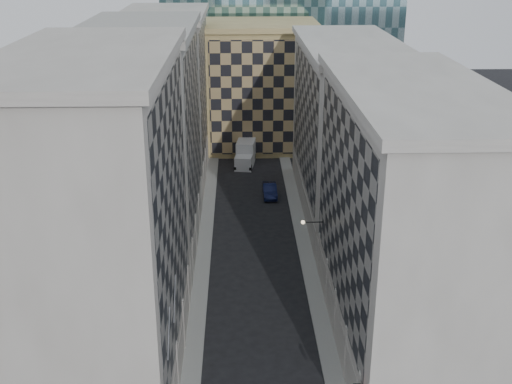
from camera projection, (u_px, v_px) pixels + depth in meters
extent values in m
cube|color=gray|center=(204.00, 254.00, 65.58)|extent=(1.50, 100.00, 0.15)
cube|color=gray|center=(306.00, 253.00, 65.87)|extent=(1.50, 100.00, 0.15)
cube|color=#A29B92|center=(101.00, 232.00, 43.57)|extent=(10.00, 22.00, 23.00)
cube|color=gray|center=(172.00, 211.00, 43.15)|extent=(0.25, 19.36, 18.00)
cube|color=#A29B92|center=(178.00, 353.00, 47.32)|extent=(0.45, 21.12, 3.20)
cube|color=#A29B92|center=(84.00, 56.00, 39.24)|extent=(10.80, 22.80, 0.70)
cylinder|color=#A29B92|center=(172.00, 369.00, 44.54)|extent=(0.90, 0.90, 4.40)
cylinder|color=#A29B92|center=(179.00, 325.00, 49.65)|extent=(0.90, 0.90, 4.40)
cylinder|color=#A29B92|center=(184.00, 289.00, 54.77)|extent=(0.90, 0.90, 4.40)
cube|color=#9C9A91|center=(144.00, 144.00, 64.22)|extent=(10.00, 22.00, 22.00)
cube|color=gray|center=(193.00, 129.00, 63.81)|extent=(0.25, 19.36, 17.00)
cube|color=#9C9A91|center=(196.00, 228.00, 67.79)|extent=(0.45, 21.12, 3.20)
cube|color=#9C9A91|center=(137.00, 28.00, 60.07)|extent=(10.80, 22.80, 0.70)
cylinder|color=#9C9A91|center=(189.00, 259.00, 59.89)|extent=(0.90, 0.90, 4.40)
cylinder|color=#9C9A91|center=(192.00, 234.00, 65.01)|extent=(0.90, 0.90, 4.40)
cylinder|color=#9C9A91|center=(195.00, 213.00, 70.12)|extent=(0.90, 0.90, 4.40)
cylinder|color=#9C9A91|center=(198.00, 194.00, 75.24)|extent=(0.90, 0.90, 4.40)
cube|color=#A29B92|center=(167.00, 98.00, 84.87)|extent=(10.00, 22.00, 21.00)
cube|color=gray|center=(203.00, 87.00, 84.46)|extent=(0.25, 19.36, 16.00)
cube|color=#A29B92|center=(205.00, 162.00, 88.26)|extent=(0.45, 21.12, 3.20)
cube|color=#A29B92|center=(162.00, 14.00, 80.91)|extent=(10.80, 22.80, 0.70)
cylinder|color=#A29B92|center=(201.00, 178.00, 80.36)|extent=(0.90, 0.90, 4.40)
cylinder|color=#A29B92|center=(203.00, 164.00, 85.47)|extent=(0.90, 0.90, 4.40)
cylinder|color=#A29B92|center=(205.00, 151.00, 90.59)|extent=(0.90, 0.90, 4.40)
cylinder|color=#A29B92|center=(206.00, 140.00, 95.71)|extent=(0.90, 0.90, 4.40)
cube|color=#A6A098|center=(406.00, 224.00, 48.44)|extent=(10.00, 26.00, 20.00)
cube|color=gray|center=(342.00, 206.00, 47.76)|extent=(0.25, 22.88, 15.00)
cube|color=#A6A098|center=(337.00, 320.00, 51.38)|extent=(0.45, 24.96, 3.20)
cube|color=#A6A098|center=(418.00, 89.00, 44.66)|extent=(10.80, 26.80, 0.70)
cylinder|color=#A6A098|center=(350.00, 353.00, 46.33)|extent=(0.90, 0.90, 4.40)
cylinder|color=#A6A098|center=(339.00, 314.00, 51.16)|extent=(0.90, 0.90, 4.40)
cylinder|color=#A6A098|center=(331.00, 281.00, 56.00)|extent=(0.90, 0.90, 4.40)
cylinder|color=#A6A098|center=(323.00, 254.00, 60.84)|extent=(0.90, 0.90, 4.40)
cube|color=#A6A098|center=(347.00, 131.00, 73.74)|extent=(10.00, 28.00, 19.00)
cube|color=gray|center=(306.00, 119.00, 73.06)|extent=(0.25, 24.64, 14.00)
cube|color=#A6A098|center=(304.00, 196.00, 76.50)|extent=(0.45, 26.88, 3.20)
cube|color=#A6A098|center=(352.00, 45.00, 70.14)|extent=(10.80, 28.80, 0.70)
cube|color=tan|center=(261.00, 88.00, 97.87)|extent=(16.00, 14.00, 18.00)
cube|color=tan|center=(263.00, 99.00, 91.26)|extent=(15.20, 0.25, 16.50)
cube|color=tan|center=(261.00, 25.00, 94.43)|extent=(16.80, 14.80, 0.80)
cube|color=#312C26|center=(246.00, 41.00, 109.01)|extent=(6.00, 6.00, 28.00)
cylinder|color=gray|center=(169.00, 333.00, 38.47)|extent=(0.10, 2.33, 2.33)
cylinder|color=gray|center=(175.00, 298.00, 42.20)|extent=(0.10, 2.33, 2.33)
cylinder|color=black|center=(313.00, 222.00, 58.04)|extent=(1.80, 0.08, 0.08)
sphere|color=#FFE5B2|center=(303.00, 222.00, 58.02)|extent=(0.36, 0.36, 0.36)
cube|color=silver|center=(244.00, 163.00, 89.83)|extent=(2.66, 2.85, 1.93)
cube|color=silver|center=(246.00, 152.00, 92.15)|extent=(2.93, 4.14, 3.32)
cylinder|color=black|center=(235.00, 168.00, 89.31)|extent=(0.44, 1.00, 0.96)
cylinder|color=black|center=(251.00, 168.00, 89.12)|extent=(0.44, 1.00, 0.96)
cylinder|color=black|center=(240.00, 157.00, 93.87)|extent=(0.44, 1.00, 0.96)
cylinder|color=black|center=(254.00, 157.00, 93.67)|extent=(0.44, 1.00, 0.96)
imported|color=#10163B|center=(270.00, 190.00, 80.33)|extent=(1.75, 4.84, 1.59)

